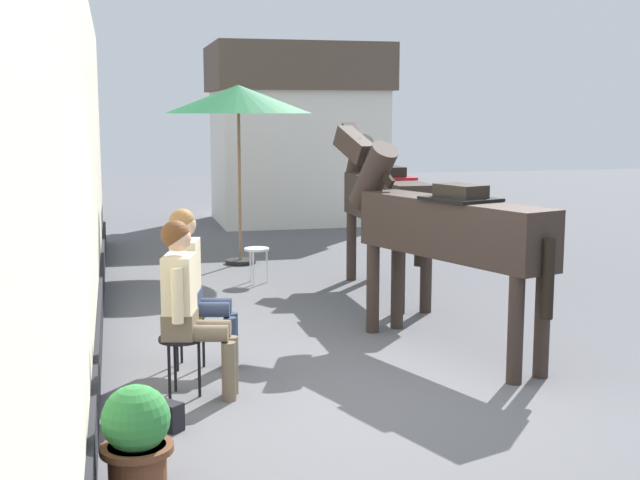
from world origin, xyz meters
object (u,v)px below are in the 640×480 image
cafe_parasol (238,100)px  spare_stool_white (257,253)px  saddled_horse_near (442,227)px  saddled_horse_far (383,199)px  seated_visitor_far (193,280)px  seated_visitor_near (188,299)px  satchel_bag (165,415)px  flower_planter_near (136,436)px

cafe_parasol → spare_stool_white: 2.44m
saddled_horse_near → saddled_horse_far: same height
saddled_horse_near → cafe_parasol: bearing=103.1°
seated_visitor_far → saddled_horse_near: bearing=0.2°
saddled_horse_far → spare_stool_white: size_ratio=6.51×
seated_visitor_near → cafe_parasol: size_ratio=0.54×
seated_visitor_near → saddled_horse_far: (2.64, 3.31, 0.38)m
seated_visitor_near → satchel_bag: size_ratio=4.96×
seated_visitor_far → satchel_bag: seated_visitor_far is taller
cafe_parasol → satchel_bag: (-1.48, -6.35, -2.26)m
seated_visitor_near → satchel_bag: (-0.23, -0.64, -0.68)m
seated_visitor_near → seated_visitor_far: 0.78m
satchel_bag → saddled_horse_near: bearing=-102.6°
cafe_parasol → satchel_bag: bearing=-103.1°
flower_planter_near → satchel_bag: (0.21, 0.96, -0.23)m
seated_visitor_near → flower_planter_near: 1.71m
saddled_horse_near → cafe_parasol: size_ratio=1.11×
saddled_horse_far → satchel_bag: bearing=-126.1°
saddled_horse_near → cafe_parasol: (-1.15, 4.94, 1.20)m
seated_visitor_far → flower_planter_near: 2.47m
seated_visitor_near → satchel_bag: bearing=-110.1°
spare_stool_white → satchel_bag: spare_stool_white is taller
seated_visitor_far → flower_planter_near: size_ratio=2.17×
cafe_parasol → spare_stool_white: (-0.00, -1.46, -1.96)m
seated_visitor_near → saddled_horse_far: 4.25m
satchel_bag → spare_stool_white: bearing=-57.7°
saddled_horse_near → saddled_horse_far: (0.25, 2.53, 0.00)m
flower_planter_near → satchel_bag: bearing=77.5°
seated_visitor_near → flower_planter_near: bearing=-105.6°
saddled_horse_near → spare_stool_white: 3.74m
saddled_horse_near → cafe_parasol: 5.21m
saddled_horse_far → spare_stool_white: 1.85m
seated_visitor_far → cafe_parasol: (1.13, 4.94, 1.59)m
saddled_horse_far → seated_visitor_near: bearing=-128.6°
saddled_horse_near → satchel_bag: (-2.62, -1.42, -1.06)m
flower_planter_near → cafe_parasol: (1.69, 7.31, 2.03)m
spare_stool_white → satchel_bag: bearing=-106.8°
flower_planter_near → satchel_bag: flower_planter_near is taller
seated_visitor_far → flower_planter_near: seated_visitor_far is taller
saddled_horse_far → cafe_parasol: cafe_parasol is taller
flower_planter_near → seated_visitor_far: bearing=76.7°
saddled_horse_near → cafe_parasol: cafe_parasol is taller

